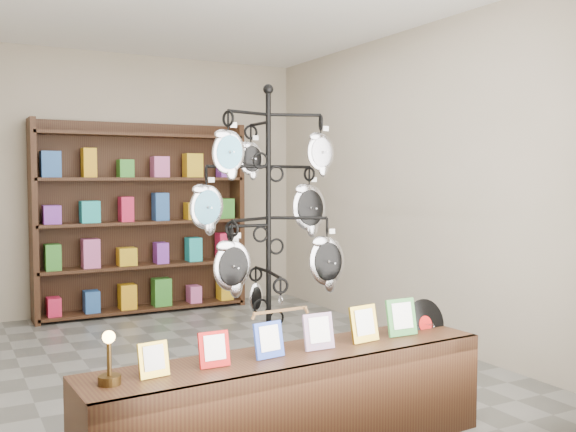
{
  "coord_description": "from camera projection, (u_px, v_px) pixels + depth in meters",
  "views": [
    {
      "loc": [
        -2.02,
        -5.01,
        1.58
      ],
      "look_at": [
        0.14,
        -1.0,
        1.3
      ],
      "focal_mm": 40.0,
      "sensor_mm": 36.0,
      "label": 1
    }
  ],
  "objects": [
    {
      "name": "ground",
      "position": [
        218.0,
        362.0,
        5.45
      ],
      "size": [
        5.0,
        5.0,
        0.0
      ],
      "primitive_type": "plane",
      "color": "slate",
      "rests_on": "ground"
    },
    {
      "name": "room_envelope",
      "position": [
        216.0,
        144.0,
        5.34
      ],
      "size": [
        5.0,
        5.0,
        5.0
      ],
      "color": "#AC9D8A",
      "rests_on": "ground"
    },
    {
      "name": "display_tree",
      "position": [
        268.0,
        219.0,
        4.51
      ],
      "size": [
        1.14,
        0.95,
        2.22
      ],
      "rotation": [
        0.0,
        0.0,
        -0.03
      ],
      "color": "black",
      "rests_on": "ground"
    },
    {
      "name": "front_shelf",
      "position": [
        294.0,
        404.0,
        3.61
      ],
      "size": [
        2.42,
        0.61,
        0.85
      ],
      "rotation": [
        0.0,
        0.0,
        0.05
      ],
      "color": "black",
      "rests_on": "ground"
    },
    {
      "name": "back_shelving",
      "position": [
        142.0,
        224.0,
        7.41
      ],
      "size": [
        2.42,
        0.36,
        2.2
      ],
      "color": "black",
      "rests_on": "ground"
    }
  ]
}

